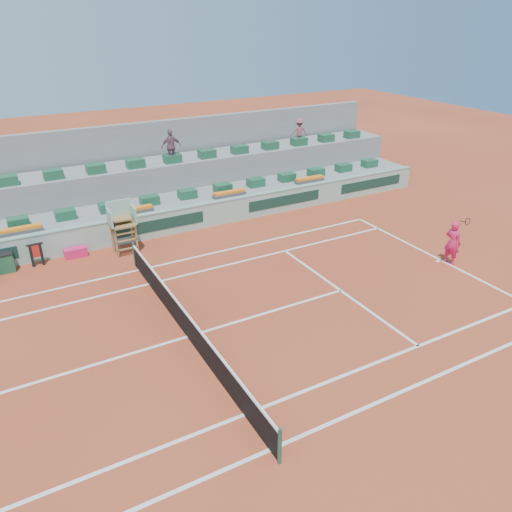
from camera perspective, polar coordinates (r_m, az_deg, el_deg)
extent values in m
plane|color=#95351C|center=(17.06, -7.84, -9.13)|extent=(90.00, 90.00, 0.00)
cube|color=gray|center=(26.01, -16.71, 4.30)|extent=(36.00, 4.00, 1.20)
cube|color=gray|center=(27.26, -17.69, 6.73)|extent=(36.00, 2.40, 2.60)
cube|color=gray|center=(28.51, -18.66, 9.32)|extent=(36.00, 0.40, 4.40)
cube|color=#E11D5B|center=(23.47, -19.91, 0.39)|extent=(0.97, 0.43, 0.43)
imported|color=#7D5364|center=(26.96, -9.66, 12.23)|extent=(1.07, 0.53, 1.76)
imported|color=#8C464B|center=(30.86, 4.95, 14.00)|extent=(1.11, 0.84, 1.53)
cube|color=silver|center=(23.29, 20.39, -0.46)|extent=(0.12, 10.97, 0.01)
cube|color=silver|center=(13.28, 1.60, -21.27)|extent=(23.77, 0.12, 0.01)
cube|color=silver|center=(21.58, -13.25, -1.57)|extent=(23.77, 0.12, 0.01)
cube|color=silver|center=(14.12, -1.34, -17.68)|extent=(23.77, 0.12, 0.01)
cube|color=silver|center=(20.41, -12.13, -3.14)|extent=(23.77, 0.12, 0.01)
cube|color=silver|center=(19.78, 9.65, -3.91)|extent=(0.12, 8.23, 0.01)
cube|color=silver|center=(17.06, -7.85, -9.12)|extent=(12.80, 0.12, 0.01)
cube|color=silver|center=(23.19, 20.14, -0.54)|extent=(0.30, 0.12, 0.01)
cube|color=black|center=(16.80, -7.94, -7.85)|extent=(0.03, 11.87, 0.92)
cube|color=white|center=(16.53, -8.04, -6.43)|extent=(0.06, 11.87, 0.07)
cylinder|color=#204C3A|center=(12.62, 2.73, -20.89)|extent=(0.10, 0.10, 1.10)
cylinder|color=#204C3A|center=(21.74, -13.73, 0.19)|extent=(0.10, 0.10, 1.10)
cube|color=#91B7A5|center=(24.01, -15.47, 2.63)|extent=(36.00, 0.30, 1.20)
cube|color=gray|center=(23.77, -15.65, 4.03)|extent=(36.00, 0.34, 0.06)
cube|color=#13352A|center=(24.31, -10.85, 3.56)|extent=(4.40, 0.02, 0.56)
cube|color=#13352A|center=(27.07, 3.33, 6.35)|extent=(4.40, 0.02, 0.56)
cube|color=#13352A|center=(30.54, 13.04, 8.03)|extent=(4.40, 0.02, 0.56)
cube|color=olive|center=(22.59, -15.65, 1.31)|extent=(0.08, 0.08, 1.35)
cube|color=olive|center=(22.77, -13.48, 1.78)|extent=(0.08, 0.08, 1.35)
cube|color=olive|center=(23.22, -16.09, 1.94)|extent=(0.08, 0.08, 1.35)
cube|color=olive|center=(23.40, -13.97, 2.39)|extent=(0.08, 0.08, 1.35)
cube|color=olive|center=(22.71, -15.00, 3.51)|extent=(1.10, 0.90, 0.08)
cube|color=#91B7A5|center=(22.88, -15.39, 5.00)|extent=(1.10, 0.08, 1.00)
cube|color=#91B7A5|center=(22.48, -16.37, 4.09)|extent=(0.06, 0.90, 0.80)
cube|color=#91B7A5|center=(22.70, -13.84, 4.61)|extent=(0.06, 0.90, 0.80)
cube|color=olive|center=(22.72, -15.13, 4.15)|extent=(0.80, 0.60, 0.08)
cube|color=olive|center=(22.81, -14.47, 0.81)|extent=(0.90, 0.08, 0.06)
cube|color=olive|center=(22.65, -14.58, 1.72)|extent=(0.90, 0.08, 0.06)
cube|color=olive|center=(22.51, -14.68, 2.53)|extent=(0.90, 0.08, 0.06)
cube|color=#1C5435|center=(24.47, -25.53, 3.50)|extent=(0.90, 0.60, 0.44)
cube|color=#1C5435|center=(24.61, -20.96, 4.47)|extent=(0.90, 0.60, 0.44)
cube|color=#1C5435|center=(24.90, -16.46, 5.39)|extent=(0.90, 0.60, 0.44)
cube|color=#1C5435|center=(25.35, -12.08, 6.26)|extent=(0.90, 0.60, 0.44)
cube|color=#1C5435|center=(25.95, -7.86, 7.06)|extent=(0.90, 0.60, 0.44)
cube|color=#1C5435|center=(26.68, -3.83, 7.78)|extent=(0.90, 0.60, 0.44)
cube|color=#1C5435|center=(27.54, -0.03, 8.43)|extent=(0.90, 0.60, 0.44)
cube|color=#1C5435|center=(28.51, 3.54, 9.00)|extent=(0.90, 0.60, 0.44)
cube|color=#1C5435|center=(29.59, 6.87, 9.50)|extent=(0.90, 0.60, 0.44)
cube|color=#1C5435|center=(30.76, 9.96, 9.94)|extent=(0.90, 0.60, 0.44)
cube|color=#1C5435|center=(32.01, 12.83, 10.31)|extent=(0.90, 0.60, 0.44)
cube|color=#1C5435|center=(25.86, -26.53, 7.74)|extent=(0.90, 0.60, 0.44)
cube|color=#1C5435|center=(25.98, -22.17, 8.65)|extent=(0.90, 0.60, 0.44)
cube|color=#1C5435|center=(26.26, -17.85, 9.49)|extent=(0.90, 0.60, 0.44)
cube|color=#1C5435|center=(26.69, -13.63, 10.26)|extent=(0.90, 0.60, 0.44)
cube|color=#1C5435|center=(27.25, -9.54, 10.95)|extent=(0.90, 0.60, 0.44)
cube|color=#1C5435|center=(27.95, -5.62, 11.56)|extent=(0.90, 0.60, 0.44)
cube|color=#1C5435|center=(28.77, -1.90, 12.09)|extent=(0.90, 0.60, 0.44)
cube|color=#1C5435|center=(29.71, 1.62, 12.54)|extent=(0.90, 0.60, 0.44)
cube|color=#1C5435|center=(30.74, 4.93, 12.92)|extent=(0.90, 0.60, 0.44)
cube|color=#1C5435|center=(31.87, 8.02, 13.23)|extent=(0.90, 0.60, 0.44)
cube|color=#1C5435|center=(33.08, 10.89, 13.50)|extent=(0.90, 0.60, 0.44)
cube|color=#4A4A4A|center=(23.77, -25.28, 2.55)|extent=(1.80, 0.36, 0.16)
cube|color=orange|center=(23.72, -25.34, 2.86)|extent=(1.70, 0.32, 0.12)
cube|color=#4A4A4A|center=(24.42, -13.70, 4.98)|extent=(1.80, 0.36, 0.16)
cube|color=orange|center=(24.38, -13.73, 5.28)|extent=(1.70, 0.32, 0.12)
cube|color=#4A4A4A|center=(26.04, -3.06, 7.01)|extent=(1.80, 0.36, 0.16)
cube|color=orange|center=(25.99, -3.07, 7.30)|extent=(1.70, 0.32, 0.12)
cube|color=#4A4A4A|center=(28.45, 6.12, 8.57)|extent=(1.80, 0.36, 0.16)
cube|color=orange|center=(28.41, 6.13, 8.84)|extent=(1.70, 0.32, 0.12)
cube|color=#1B5132|center=(23.22, -26.72, -0.69)|extent=(0.65, 0.56, 0.80)
cube|color=black|center=(23.06, -26.93, 0.25)|extent=(0.69, 0.60, 0.04)
cube|color=black|center=(23.12, -24.27, -0.01)|extent=(0.11, 0.11, 1.00)
cube|color=black|center=(23.14, -23.30, 0.20)|extent=(0.11, 0.11, 1.00)
cube|color=black|center=(22.93, -24.00, 1.22)|extent=(0.66, 0.09, 0.06)
cube|color=red|center=(23.03, -23.86, 0.52)|extent=(0.49, 0.04, 0.56)
imported|color=#E11D5B|center=(22.78, 21.56, 1.43)|extent=(0.58, 0.78, 1.94)
cylinder|color=black|center=(22.22, 22.58, 3.68)|extent=(0.03, 0.35, 0.09)
torus|color=black|center=(22.07, 23.04, 3.65)|extent=(0.31, 0.08, 0.31)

